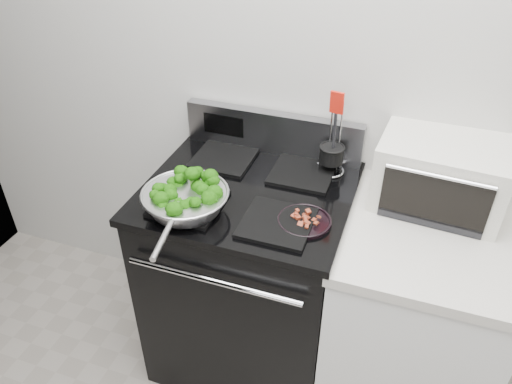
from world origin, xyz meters
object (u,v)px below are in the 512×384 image
at_px(toaster_oven, 441,173).
at_px(gas_range, 249,275).
at_px(skillet, 185,199).
at_px(bacon_plate, 304,219).
at_px(utensil_holder, 331,158).

bearing_deg(toaster_oven, gas_range, -159.78).
bearing_deg(gas_range, skillet, -127.96).
bearing_deg(gas_range, bacon_plate, -27.45).
bearing_deg(utensil_holder, skillet, -125.70).
bearing_deg(skillet, toaster_oven, 15.76).
height_order(skillet, toaster_oven, toaster_oven).
distance_m(bacon_plate, toaster_oven, 0.54).
xyz_separation_m(bacon_plate, utensil_holder, (0.01, 0.35, 0.05)).
xyz_separation_m(gas_range, bacon_plate, (0.26, -0.13, 0.48)).
distance_m(skillet, toaster_oven, 0.93).
distance_m(gas_range, utensil_holder, 0.63).
height_order(gas_range, utensil_holder, utensil_holder).
relative_size(skillet, utensil_holder, 1.42).
bearing_deg(skillet, gas_range, 42.29).
bearing_deg(bacon_plate, toaster_oven, 37.69).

